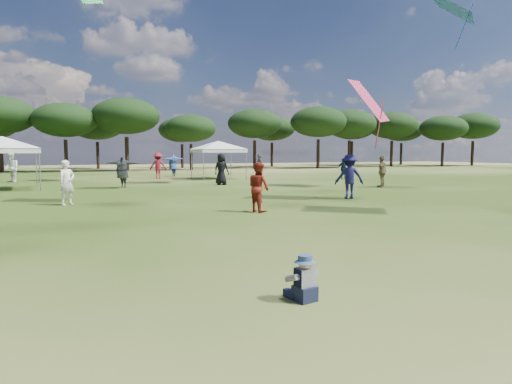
# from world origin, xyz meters

# --- Properties ---
(tree_line) EXTENTS (108.78, 17.63, 7.77)m
(tree_line) POSITION_xyz_m (2.39, 47.41, 5.42)
(tree_line) COLOR black
(tree_line) RESTS_ON ground
(tent_left) EXTENTS (6.65, 6.65, 3.03)m
(tent_left) POSITION_xyz_m (-5.28, 22.77, 2.61)
(tent_left) COLOR gray
(tent_left) RESTS_ON ground
(tent_right) EXTENTS (6.73, 6.73, 3.06)m
(tent_right) POSITION_xyz_m (7.76, 27.54, 2.64)
(tent_right) COLOR gray
(tent_right) RESTS_ON ground
(toddler) EXTENTS (0.42, 0.46, 0.60)m
(toddler) POSITION_xyz_m (0.61, 2.38, 0.27)
(toddler) COLOR #161A31
(toddler) RESTS_ON ground
(festival_crowd) EXTENTS (28.58, 23.08, 1.91)m
(festival_crowd) POSITION_xyz_m (1.42, 22.75, 0.88)
(festival_crowd) COLOR #414145
(festival_crowd) RESTS_ON ground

